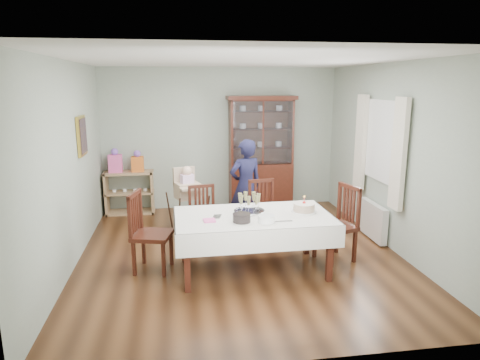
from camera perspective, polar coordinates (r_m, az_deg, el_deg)
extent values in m
plane|color=#593319|center=(6.26, -0.05, -9.78)|extent=(5.00, 5.00, 0.00)
plane|color=#9EAA99|center=(8.33, -2.61, 5.50)|extent=(4.50, 0.00, 4.50)
plane|color=#9EAA99|center=(5.98, -21.92, 1.72)|extent=(0.00, 5.00, 5.00)
plane|color=#9EAA99|center=(6.59, 19.71, 2.85)|extent=(0.00, 5.00, 5.00)
plane|color=white|center=(5.79, -0.05, 15.74)|extent=(5.00, 5.00, 0.00)
cube|color=#411810|center=(5.47, 1.79, -5.10)|extent=(1.92, 1.08, 0.06)
cube|color=silver|center=(5.46, 1.79, -4.75)|extent=(2.02, 1.18, 0.01)
cube|color=#411810|center=(8.37, 2.74, -0.73)|extent=(1.20, 0.45, 0.90)
cube|color=white|center=(8.00, 3.09, 6.28)|extent=(1.12, 0.01, 1.16)
cube|color=#411810|center=(8.14, 2.87, 10.91)|extent=(1.30, 0.48, 0.07)
cube|color=tan|center=(8.39, -14.36, -4.13)|extent=(0.90, 0.38, 0.04)
cube|color=tan|center=(8.29, -14.50, -1.61)|extent=(0.90, 0.38, 0.03)
cube|color=tan|center=(8.21, -14.65, 0.96)|extent=(0.90, 0.38, 0.04)
cube|color=tan|center=(8.35, -17.37, -1.70)|extent=(0.04, 0.38, 0.80)
cube|color=tan|center=(8.26, -11.60, -1.53)|extent=(0.04, 0.38, 0.80)
cube|color=gold|center=(6.70, -20.35, 5.55)|extent=(0.04, 0.48, 0.58)
cube|color=white|center=(6.81, 18.43, 4.94)|extent=(0.04, 1.02, 1.22)
cube|color=silver|center=(6.25, 20.42, 3.23)|extent=(0.07, 0.30, 1.55)
cube|color=silver|center=(7.35, 15.80, 4.86)|extent=(0.07, 0.30, 1.55)
cube|color=white|center=(7.05, 17.29, -5.16)|extent=(0.10, 0.80, 0.55)
cube|color=#411810|center=(6.34, -4.75, -5.43)|extent=(0.47, 0.47, 0.05)
cube|color=#411810|center=(6.45, -5.16, -2.78)|extent=(0.40, 0.10, 0.49)
cube|color=#411810|center=(6.50, 3.42, -4.78)|extent=(0.50, 0.50, 0.05)
cube|color=#411810|center=(6.60, 2.83, -2.09)|extent=(0.41, 0.11, 0.51)
cube|color=#411810|center=(5.69, -11.60, -7.22)|extent=(0.57, 0.57, 0.05)
cube|color=#411810|center=(5.67, -13.80, -4.35)|extent=(0.15, 0.44, 0.55)
cube|color=#411810|center=(6.04, 12.59, -6.11)|extent=(0.59, 0.59, 0.05)
cube|color=#411810|center=(6.08, 14.31, -3.22)|extent=(0.17, 0.44, 0.55)
imported|color=black|center=(6.95, 0.75, -0.82)|extent=(0.64, 0.52, 1.54)
cube|color=tan|center=(6.97, -7.03, -1.40)|extent=(0.45, 0.42, 0.26)
cube|color=tan|center=(6.92, -7.08, 0.32)|extent=(0.36, 0.18, 0.30)
cube|color=tan|center=(6.95, -7.05, -0.72)|extent=(0.42, 0.29, 0.03)
cube|color=silver|center=(6.93, -7.07, -0.03)|extent=(0.23, 0.21, 0.19)
sphere|color=beige|center=(6.90, -7.11, 1.19)|extent=(0.16, 0.16, 0.16)
cylinder|color=silver|center=(5.59, 1.22, -4.22)|extent=(0.40, 0.40, 0.01)
torus|color=silver|center=(5.59, 1.22, -4.11)|extent=(0.41, 0.41, 0.02)
cylinder|color=white|center=(5.64, 8.51, -4.17)|extent=(0.32, 0.32, 0.02)
cylinder|color=brown|center=(5.63, 8.53, -3.61)|extent=(0.28, 0.28, 0.10)
cylinder|color=silver|center=(5.61, 8.55, -3.10)|extent=(0.28, 0.28, 0.01)
cylinder|color=#F24C4C|center=(5.60, 8.56, -2.63)|extent=(0.01, 0.01, 0.08)
sphere|color=yellow|center=(5.59, 8.58, -2.19)|extent=(0.02, 0.02, 0.02)
cylinder|color=black|center=(5.19, 0.22, -5.05)|extent=(0.24, 0.24, 0.10)
cylinder|color=white|center=(5.18, 3.54, -5.20)|extent=(0.27, 0.27, 0.09)
cube|color=#F45AA8|center=(5.23, -4.10, -5.40)|extent=(0.15, 0.15, 0.02)
cube|color=silver|center=(5.23, 5.60, -5.50)|extent=(0.27, 0.03, 0.01)
cube|color=#F45AA8|center=(8.18, -16.28, 2.13)|extent=(0.24, 0.15, 0.33)
sphere|color=#E533B2|center=(8.15, -16.37, 3.63)|extent=(0.13, 0.13, 0.13)
cube|color=orange|center=(8.14, -13.49, 2.08)|extent=(0.22, 0.16, 0.28)
sphere|color=#E533B2|center=(8.11, -13.56, 3.43)|extent=(0.13, 0.13, 0.13)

